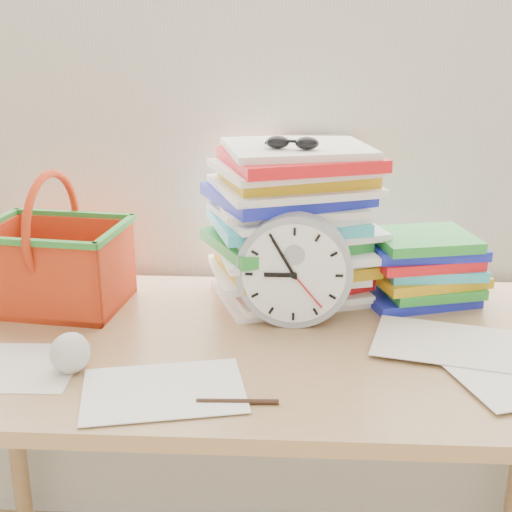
# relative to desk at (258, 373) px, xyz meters

# --- Properties ---
(curtain) EXTENTS (2.40, 0.01, 2.50)m
(curtain) POSITION_rel_desk_xyz_m (0.00, 0.38, 0.62)
(curtain) COLOR beige
(curtain) RESTS_ON room_shell
(desk) EXTENTS (1.40, 0.70, 0.75)m
(desk) POSITION_rel_desk_xyz_m (0.00, 0.00, 0.00)
(desk) COLOR #9D7549
(desk) RESTS_ON ground
(paper_stack) EXTENTS (0.43, 0.39, 0.35)m
(paper_stack) POSITION_rel_desk_xyz_m (0.06, 0.23, 0.25)
(paper_stack) COLOR white
(paper_stack) RESTS_ON desk
(clock) EXTENTS (0.24, 0.05, 0.24)m
(clock) POSITION_rel_desk_xyz_m (0.07, 0.08, 0.19)
(clock) COLOR #969CA4
(clock) RESTS_ON desk
(sunglasses) EXTENTS (0.14, 0.12, 0.03)m
(sunglasses) POSITION_rel_desk_xyz_m (0.06, 0.17, 0.44)
(sunglasses) COLOR black
(sunglasses) RESTS_ON paper_stack
(book_stack) EXTENTS (0.30, 0.26, 0.16)m
(book_stack) POSITION_rel_desk_xyz_m (0.36, 0.23, 0.15)
(book_stack) COLOR white
(book_stack) RESTS_ON desk
(basket) EXTENTS (0.32, 0.26, 0.29)m
(basket) POSITION_rel_desk_xyz_m (-0.45, 0.16, 0.22)
(basket) COLOR #E14115
(basket) RESTS_ON desk
(crumpled_ball) EXTENTS (0.07, 0.07, 0.07)m
(crumpled_ball) POSITION_rel_desk_xyz_m (-0.33, -0.15, 0.11)
(crumpled_ball) COLOR silver
(crumpled_ball) RESTS_ON desk
(pen) EXTENTS (0.14, 0.01, 0.01)m
(pen) POSITION_rel_desk_xyz_m (-0.02, -0.25, 0.08)
(pen) COLOR black
(pen) RESTS_ON desk
(scattered_papers) EXTENTS (1.26, 0.42, 0.02)m
(scattered_papers) POSITION_rel_desk_xyz_m (0.00, 0.00, 0.08)
(scattered_papers) COLOR white
(scattered_papers) RESTS_ON desk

